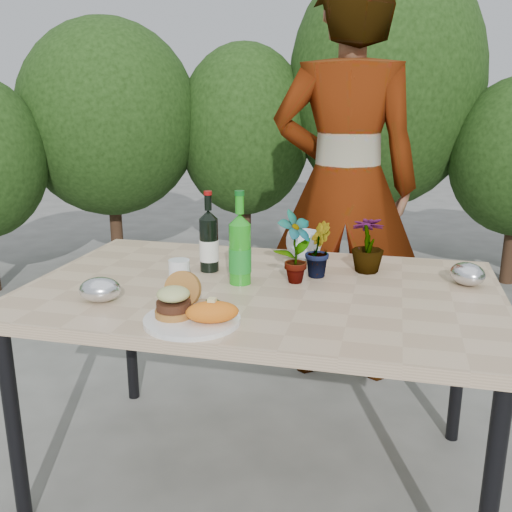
% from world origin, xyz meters
% --- Properties ---
extents(ground, '(80.00, 80.00, 0.00)m').
position_xyz_m(ground, '(0.00, 0.00, 0.00)').
color(ground, '#60605C').
rests_on(ground, ground).
extents(patio_table, '(1.60, 1.00, 0.75)m').
position_xyz_m(patio_table, '(0.00, 0.00, 0.69)').
color(patio_table, tan).
rests_on(patio_table, ground).
extents(shrub_hedge, '(6.90, 5.18, 2.47)m').
position_xyz_m(shrub_hedge, '(0.28, 1.71, 1.19)').
color(shrub_hedge, '#382316').
rests_on(shrub_hedge, ground).
extents(dinner_plate, '(0.28, 0.28, 0.01)m').
position_xyz_m(dinner_plate, '(-0.12, -0.36, 0.76)').
color(dinner_plate, white).
rests_on(dinner_plate, patio_table).
extents(burger_stack, '(0.11, 0.16, 0.11)m').
position_xyz_m(burger_stack, '(-0.18, -0.34, 0.81)').
color(burger_stack, '#B7722D').
rests_on(burger_stack, dinner_plate).
extents(sweet_potato, '(0.17, 0.12, 0.06)m').
position_xyz_m(sweet_potato, '(-0.05, -0.38, 0.80)').
color(sweet_potato, orange).
rests_on(sweet_potato, dinner_plate).
extents(grilled_veg, '(0.08, 0.05, 0.03)m').
position_xyz_m(grilled_veg, '(-0.10, -0.27, 0.78)').
color(grilled_veg, olive).
rests_on(grilled_veg, dinner_plate).
extents(wine_bottle, '(0.07, 0.07, 0.30)m').
position_xyz_m(wine_bottle, '(-0.23, 0.13, 0.86)').
color(wine_bottle, black).
rests_on(wine_bottle, patio_table).
extents(sparkling_water, '(0.08, 0.08, 0.32)m').
position_xyz_m(sparkling_water, '(-0.08, 0.02, 0.87)').
color(sparkling_water, '#1E931A').
rests_on(sparkling_water, patio_table).
extents(plastic_cup, '(0.07, 0.07, 0.09)m').
position_xyz_m(plastic_cup, '(-0.27, -0.07, 0.80)').
color(plastic_cup, white).
rests_on(plastic_cup, patio_table).
extents(seedling_left, '(0.16, 0.16, 0.25)m').
position_xyz_m(seedling_left, '(0.10, 0.07, 0.88)').
color(seedling_left, '#21551D').
rests_on(seedling_left, patio_table).
extents(seedling_mid, '(0.10, 0.12, 0.20)m').
position_xyz_m(seedling_mid, '(0.17, 0.17, 0.85)').
color(seedling_mid, '#295B1F').
rests_on(seedling_mid, patio_table).
extents(seedling_right, '(0.14, 0.14, 0.21)m').
position_xyz_m(seedling_right, '(0.34, 0.26, 0.85)').
color(seedling_right, '#26541C').
rests_on(seedling_right, patio_table).
extents(blue_bowl, '(0.16, 0.16, 0.11)m').
position_xyz_m(blue_bowl, '(0.08, 0.38, 0.81)').
color(blue_bowl, silver).
rests_on(blue_bowl, patio_table).
extents(foil_packet_left, '(0.15, 0.13, 0.08)m').
position_xyz_m(foil_packet_left, '(-0.46, -0.26, 0.79)').
color(foil_packet_left, silver).
rests_on(foil_packet_left, patio_table).
extents(foil_packet_right, '(0.16, 0.17, 0.08)m').
position_xyz_m(foil_packet_right, '(0.69, 0.19, 0.79)').
color(foil_packet_right, silver).
rests_on(foil_packet_right, patio_table).
extents(person, '(0.74, 0.52, 1.92)m').
position_xyz_m(person, '(0.19, 0.94, 0.96)').
color(person, '#A06E50').
rests_on(person, ground).
extents(terracotta_pot, '(0.17, 0.17, 0.14)m').
position_xyz_m(terracotta_pot, '(-1.53, 1.78, 0.07)').
color(terracotta_pot, '#BE5731').
rests_on(terracotta_pot, ground).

